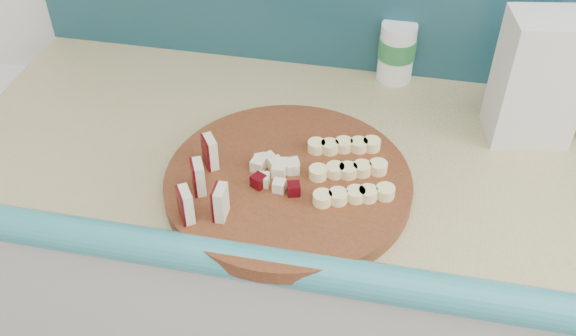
% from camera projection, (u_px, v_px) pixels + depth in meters
% --- Properties ---
extents(kitchen_counter, '(2.20, 0.63, 0.91)m').
position_uv_depth(kitchen_counter, '(502.00, 329.00, 1.42)').
color(kitchen_counter, beige).
rests_on(kitchen_counter, ground).
extents(cutting_board, '(0.52, 0.52, 0.03)m').
position_uv_depth(cutting_board, '(288.00, 183.00, 1.10)').
color(cutting_board, '#4B2410').
rests_on(cutting_board, kitchen_counter).
extents(apple_wedges, '(0.08, 0.17, 0.06)m').
position_uv_depth(apple_wedges, '(203.00, 183.00, 1.03)').
color(apple_wedges, beige).
rests_on(apple_wedges, cutting_board).
extents(apple_chunks, '(0.06, 0.07, 0.02)m').
position_uv_depth(apple_chunks, '(272.00, 173.00, 1.08)').
color(apple_chunks, '#FDF5CA').
rests_on(apple_chunks, cutting_board).
extents(banana_slices, '(0.16, 0.18, 0.02)m').
position_uv_depth(banana_slices, '(349.00, 170.00, 1.09)').
color(banana_slices, '#FFEA9B').
rests_on(banana_slices, cutting_board).
extents(brown_bowl, '(0.17, 0.17, 0.04)m').
position_uv_depth(brown_bowl, '(572.00, 105.00, 1.26)').
color(brown_bowl, black).
rests_on(brown_bowl, kitchen_counter).
extents(flour_bag, '(0.16, 0.13, 0.25)m').
position_uv_depth(flour_bag, '(539.00, 79.00, 1.14)').
color(flour_bag, silver).
rests_on(flour_bag, kitchen_counter).
extents(canister, '(0.08, 0.08, 0.13)m').
position_uv_depth(canister, '(397.00, 51.00, 1.32)').
color(canister, white).
rests_on(canister, kitchen_counter).
extents(banana_peel, '(0.24, 0.20, 0.01)m').
position_uv_depth(banana_peel, '(573.00, 119.00, 1.25)').
color(banana_peel, gold).
rests_on(banana_peel, kitchen_counter).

